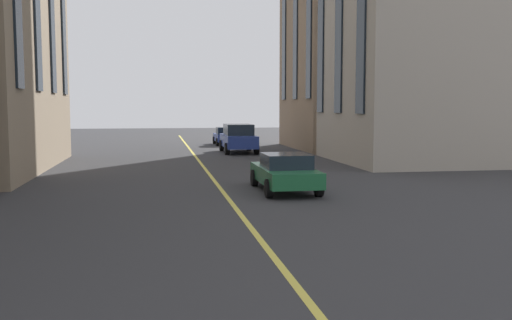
# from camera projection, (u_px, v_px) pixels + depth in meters

# --- Properties ---
(lane_centre_line) EXTENTS (80.00, 0.16, 0.01)m
(lane_centre_line) POSITION_uv_depth(u_px,v_px,m) (221.00, 190.00, 21.17)
(lane_centre_line) COLOR #D8C64C
(lane_centre_line) RESTS_ON ground_plane
(car_blue_far) EXTENTS (3.90, 1.89, 1.40)m
(car_blue_far) POSITION_uv_depth(u_px,v_px,m) (226.00, 136.00, 45.65)
(car_blue_far) COLOR navy
(car_blue_far) RESTS_ON ground_plane
(car_blue_oncoming) EXTENTS (4.70, 2.14, 1.88)m
(car_blue_oncoming) POSITION_uv_depth(u_px,v_px,m) (238.00, 138.00, 37.86)
(car_blue_oncoming) COLOR navy
(car_blue_oncoming) RESTS_ON ground_plane
(car_green_near) EXTENTS (4.40, 1.95, 1.37)m
(car_green_near) POSITION_uv_depth(u_px,v_px,m) (285.00, 172.00, 20.74)
(car_green_near) COLOR #1E6038
(car_green_near) RESTS_ON ground_plane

